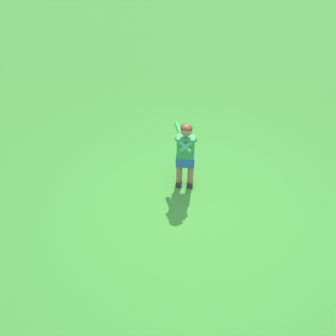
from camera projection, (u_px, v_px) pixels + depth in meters
ground_plane at (194, 206)px, 6.06m from camera, size 40.00×40.00×0.00m
child_batter at (185, 150)px, 6.02m from camera, size 0.61×0.35×1.08m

